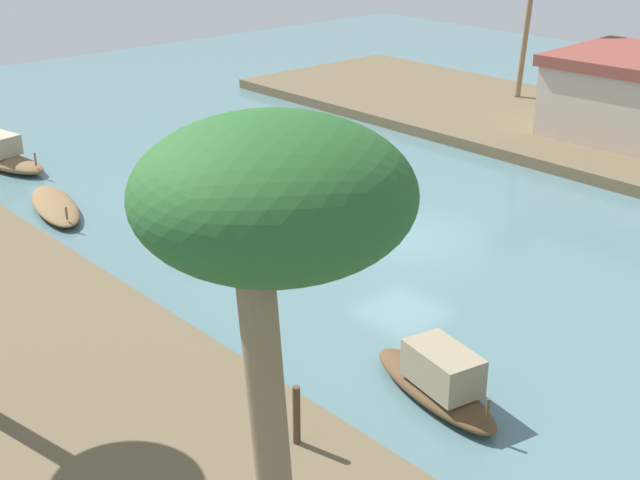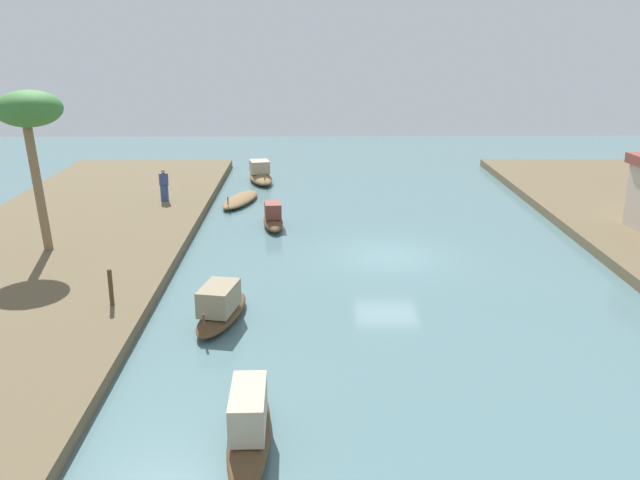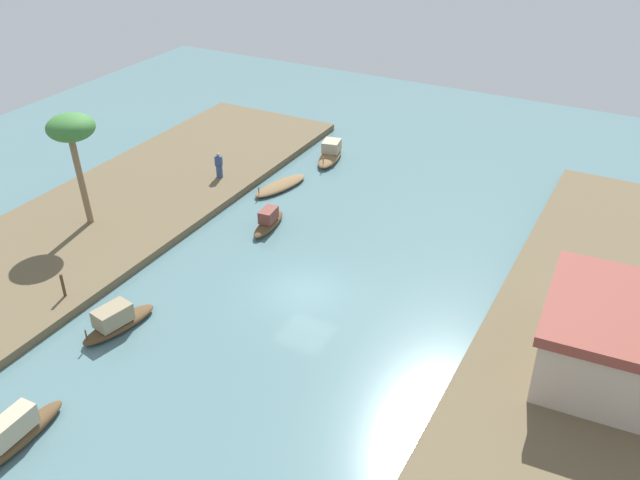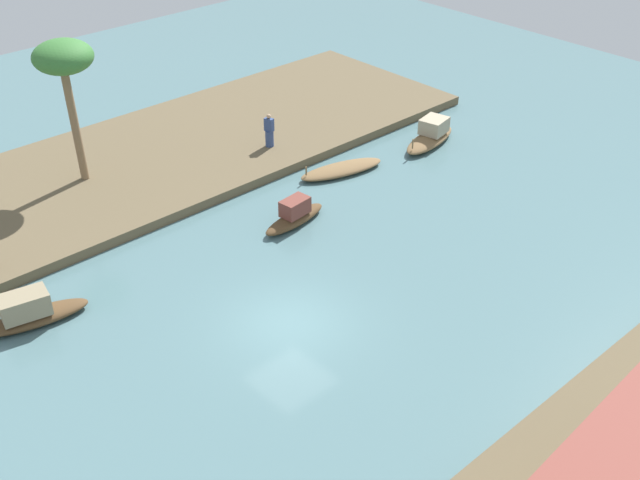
% 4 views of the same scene
% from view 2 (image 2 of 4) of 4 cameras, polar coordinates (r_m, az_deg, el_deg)
% --- Properties ---
extents(river_water, '(64.54, 64.54, 0.00)m').
position_cam_2_polar(river_water, '(27.88, 5.58, -1.33)').
color(river_water, slate).
rests_on(river_water, ground).
extents(riverbank_left, '(38.07, 10.03, 0.43)m').
position_cam_2_polar(riverbank_left, '(29.44, -20.94, -0.98)').
color(riverbank_left, brown).
rests_on(riverbank_left, ground).
extents(sampan_near_left_bank, '(3.29, 1.21, 1.13)m').
position_cam_2_polar(sampan_near_left_bank, '(31.88, -3.88, 1.82)').
color(sampan_near_left_bank, brown).
rests_on(sampan_near_left_bank, river_water).
extents(sampan_downstream_large, '(3.81, 1.78, 1.24)m').
position_cam_2_polar(sampan_downstream_large, '(21.74, -8.15, -5.50)').
color(sampan_downstream_large, brown).
rests_on(sampan_downstream_large, river_water).
extents(sampan_with_tall_canopy, '(4.01, 2.02, 1.22)m').
position_cam_2_polar(sampan_with_tall_canopy, '(41.48, -4.92, 5.38)').
color(sampan_with_tall_canopy, brown).
rests_on(sampan_with_tall_canopy, river_water).
extents(sampan_midstream, '(4.27, 2.20, 0.75)m').
position_cam_2_polar(sampan_midstream, '(36.41, -6.56, 3.32)').
color(sampan_midstream, brown).
rests_on(sampan_midstream, river_water).
extents(sampan_with_red_awning, '(4.27, 1.01, 1.37)m').
position_cam_2_polar(sampan_with_red_awning, '(15.61, -5.85, -14.89)').
color(sampan_with_red_awning, brown).
rests_on(sampan_with_red_awning, river_water).
extents(person_on_near_bank, '(0.50, 0.50, 1.61)m').
position_cam_2_polar(person_on_near_bank, '(35.66, -12.68, 4.22)').
color(person_on_near_bank, '#33477A').
rests_on(person_on_near_bank, riverbank_left).
extents(mooring_post, '(0.14, 0.14, 1.17)m').
position_cam_2_polar(mooring_post, '(22.57, -16.80, -3.75)').
color(mooring_post, '#4C3823').
rests_on(mooring_post, riverbank_left).
extents(palm_tree_left_near, '(2.47, 2.47, 6.14)m').
position_cam_2_polar(palm_tree_left_near, '(28.23, -22.77, 9.52)').
color(palm_tree_left_near, '#7F6647').
rests_on(palm_tree_left_near, riverbank_left).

